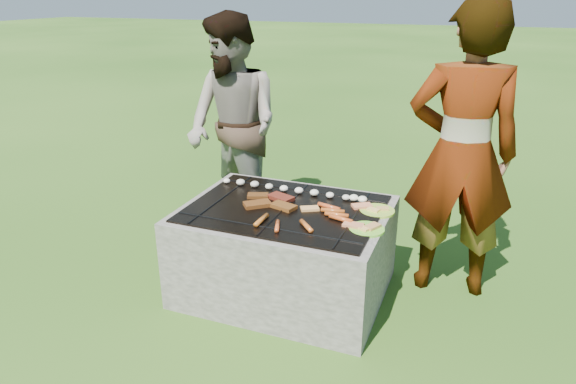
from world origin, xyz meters
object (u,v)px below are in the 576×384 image
(cook, at_px, (462,154))
(bystander, at_px, (233,127))
(plate_far, at_px, (377,211))
(plate_near, at_px, (367,229))
(fire_pit, at_px, (285,253))

(cook, distance_m, bystander, 1.79)
(plate_far, bearing_deg, plate_near, -89.70)
(fire_pit, relative_size, bystander, 0.73)
(plate_far, xyz_separation_m, cook, (0.45, 0.29, 0.34))
(plate_far, xyz_separation_m, bystander, (-1.31, 0.60, 0.28))
(plate_far, bearing_deg, fire_pit, -163.07)
(plate_far, distance_m, cook, 0.64)
(cook, bearing_deg, fire_pit, 14.21)
(bystander, bearing_deg, fire_pit, -20.14)
(cook, bearing_deg, plate_far, 22.19)
(plate_far, xyz_separation_m, plate_near, (0.00, -0.29, 0.00))
(plate_far, height_order, cook, cook)
(cook, xyz_separation_m, bystander, (-1.77, 0.31, -0.06))
(fire_pit, bearing_deg, bystander, 134.41)
(plate_near, xyz_separation_m, cook, (0.45, 0.57, 0.34))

